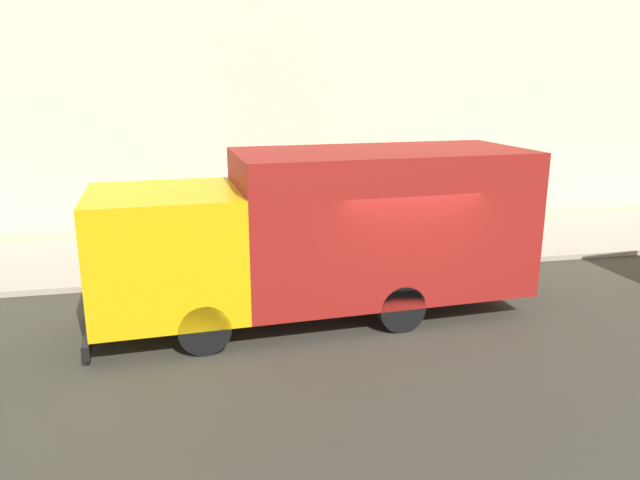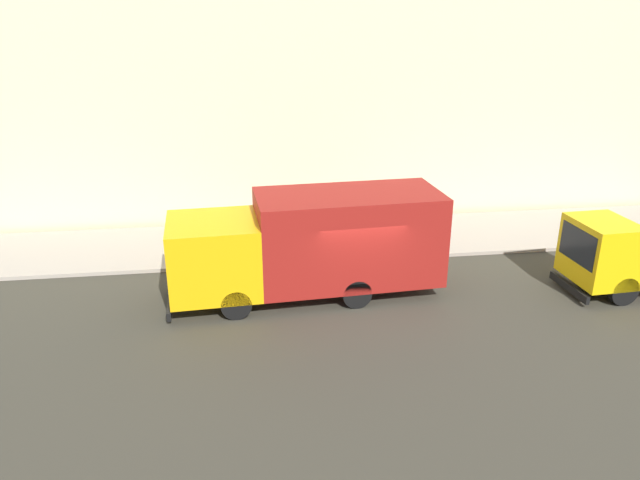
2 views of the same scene
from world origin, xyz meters
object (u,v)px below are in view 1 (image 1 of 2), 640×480
Objects in this scene: street_sign_post at (278,209)px; pedestrian_standing at (352,226)px; large_utility_truck at (325,230)px; pedestrian_walking at (238,231)px; traffic_cone_orange at (173,257)px.

pedestrian_standing is at bearing -82.23° from street_sign_post.
large_utility_truck is 2.66m from street_sign_post.
street_sign_post is (-0.25, 1.81, 0.57)m from pedestrian_standing.
pedestrian_walking reaches higher than pedestrian_standing.
large_utility_truck reaches higher than pedestrian_standing.
pedestrian_walking is (2.85, 1.42, -0.66)m from large_utility_truck.
large_utility_truck is 4.91× the size of pedestrian_walking.
street_sign_post is at bearing 7.66° from large_utility_truck.
traffic_cone_orange is at bearing 148.20° from pedestrian_standing.
pedestrian_walking is at bearing 150.08° from pedestrian_standing.
traffic_cone_orange is at bearing 40.80° from large_utility_truck.
large_utility_truck is 3.26m from pedestrian_walking.
street_sign_post reaches higher than pedestrian_standing.
pedestrian_walking is 2.54× the size of traffic_cone_orange.
street_sign_post is at bearing -99.01° from traffic_cone_orange.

